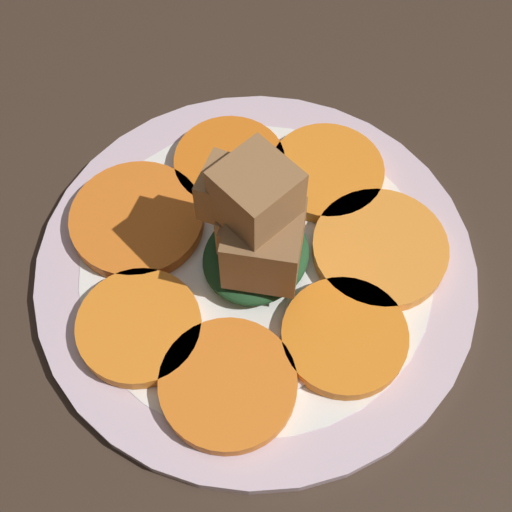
# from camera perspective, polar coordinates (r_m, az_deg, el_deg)

# --- Properties ---
(table_slab) EXTENTS (1.20, 1.20, 0.02)m
(table_slab) POSITION_cam_1_polar(r_m,az_deg,el_deg) (0.52, 0.00, -1.69)
(table_slab) COLOR #38281E
(table_slab) RESTS_ON ground
(plate) EXTENTS (0.31, 0.31, 0.01)m
(plate) POSITION_cam_1_polar(r_m,az_deg,el_deg) (0.50, 0.00, -0.88)
(plate) COLOR silver
(plate) RESTS_ON table_slab
(carrot_slice_0) EXTENTS (0.08, 0.08, 0.01)m
(carrot_slice_0) POSITION_cam_1_polar(r_m,az_deg,el_deg) (0.54, -2.13, 7.42)
(carrot_slice_0) COLOR orange
(carrot_slice_0) RESTS_ON plate
(carrot_slice_1) EXTENTS (0.10, 0.10, 0.01)m
(carrot_slice_1) POSITION_cam_1_polar(r_m,az_deg,el_deg) (0.52, -9.50, 2.90)
(carrot_slice_1) COLOR orange
(carrot_slice_1) RESTS_ON plate
(carrot_slice_2) EXTENTS (0.08, 0.08, 0.01)m
(carrot_slice_2) POSITION_cam_1_polar(r_m,az_deg,el_deg) (0.48, -9.33, -5.61)
(carrot_slice_2) COLOR orange
(carrot_slice_2) RESTS_ON plate
(carrot_slice_3) EXTENTS (0.09, 0.09, 0.01)m
(carrot_slice_3) POSITION_cam_1_polar(r_m,az_deg,el_deg) (0.46, -2.26, -10.22)
(carrot_slice_3) COLOR orange
(carrot_slice_3) RESTS_ON plate
(carrot_slice_4) EXTENTS (0.08, 0.08, 0.01)m
(carrot_slice_4) POSITION_cam_1_polar(r_m,az_deg,el_deg) (0.47, 7.08, -6.43)
(carrot_slice_4) COLOR orange
(carrot_slice_4) RESTS_ON plate
(carrot_slice_5) EXTENTS (0.09, 0.09, 0.01)m
(carrot_slice_5) POSITION_cam_1_polar(r_m,az_deg,el_deg) (0.50, 9.88, 0.58)
(carrot_slice_5) COLOR orange
(carrot_slice_5) RESTS_ON plate
(carrot_slice_6) EXTENTS (0.08, 0.08, 0.01)m
(carrot_slice_6) POSITION_cam_1_polar(r_m,az_deg,el_deg) (0.53, 6.02, 6.49)
(carrot_slice_6) COLOR orange
(carrot_slice_6) RESTS_ON plate
(center_pile) EXTENTS (0.08, 0.08, 0.11)m
(center_pile) POSITION_cam_1_polar(r_m,az_deg,el_deg) (0.46, -0.05, 2.09)
(center_pile) COLOR #1E4723
(center_pile) RESTS_ON plate
(fork) EXTENTS (0.17, 0.07, 0.00)m
(fork) POSITION_cam_1_polar(r_m,az_deg,el_deg) (0.47, 5.87, -7.21)
(fork) COLOR silver
(fork) RESTS_ON plate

